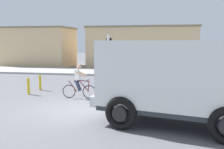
{
  "coord_description": "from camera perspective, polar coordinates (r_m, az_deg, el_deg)",
  "views": [
    {
      "loc": [
        3.81,
        -11.11,
        2.84
      ],
      "look_at": [
        1.03,
        2.5,
        1.2
      ],
      "focal_mm": 43.87,
      "sensor_mm": 36.0,
      "label": 1
    }
  ],
  "objects": [
    {
      "name": "traffic_light_pole",
      "position": [
        13.25,
        -0.72,
        3.39
      ],
      "size": [
        0.24,
        0.43,
        3.2
      ],
      "color": "red",
      "rests_on": "ground"
    },
    {
      "name": "ground_plane",
      "position": [
        12.09,
        -7.22,
        -6.91
      ],
      "size": [
        120.0,
        120.0,
        0.0
      ],
      "primitive_type": "plane",
      "color": "slate"
    },
    {
      "name": "car_red_near",
      "position": [
        19.54,
        3.28,
        0.77
      ],
      "size": [
        4.28,
        2.54,
        1.6
      ],
      "color": "#234C9E",
      "rests_on": "ground"
    },
    {
      "name": "bollard_far",
      "position": [
        16.87,
        -14.75,
        -1.64
      ],
      "size": [
        0.14,
        0.14,
        0.9
      ],
      "primitive_type": "cylinder",
      "color": "gold",
      "rests_on": "ground"
    },
    {
      "name": "building_mid_block",
      "position": [
        32.03,
        6.45,
        5.74
      ],
      "size": [
        12.18,
        6.52,
        4.61
      ],
      "color": "#D1B284",
      "rests_on": "ground"
    },
    {
      "name": "cyclist",
      "position": [
        13.99,
        -6.97,
        -1.44
      ],
      "size": [
        1.73,
        0.5,
        1.72
      ],
      "color": "black",
      "rests_on": "ground"
    },
    {
      "name": "sidewalk_far",
      "position": [
        25.26,
        2.81,
        0.45
      ],
      "size": [
        80.0,
        5.0,
        0.16
      ],
      "primitive_type": "cube",
      "color": "#ADADA8",
      "rests_on": "ground"
    },
    {
      "name": "truck_foreground",
      "position": [
        9.51,
        13.72,
        -0.55
      ],
      "size": [
        5.84,
        3.72,
        2.9
      ],
      "color": "white",
      "rests_on": "ground"
    },
    {
      "name": "building_corner_left",
      "position": [
        34.25,
        -15.1,
        5.62
      ],
      "size": [
        8.16,
        5.37,
        4.62
      ],
      "color": "#D1B284",
      "rests_on": "ground"
    },
    {
      "name": "bollard_near",
      "position": [
        15.64,
        -17.02,
        -2.36
      ],
      "size": [
        0.14,
        0.14,
        0.9
      ],
      "primitive_type": "cylinder",
      "color": "gold",
      "rests_on": "ground"
    }
  ]
}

